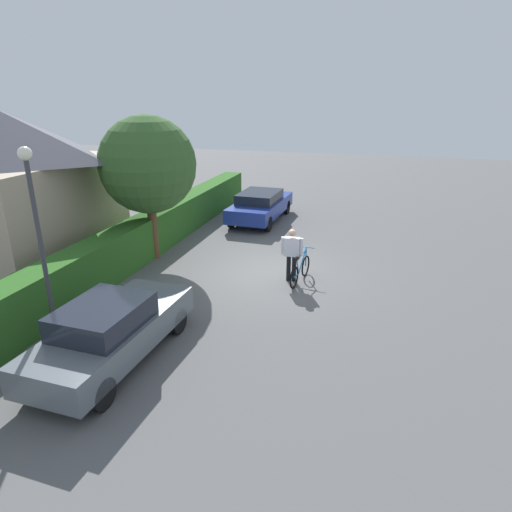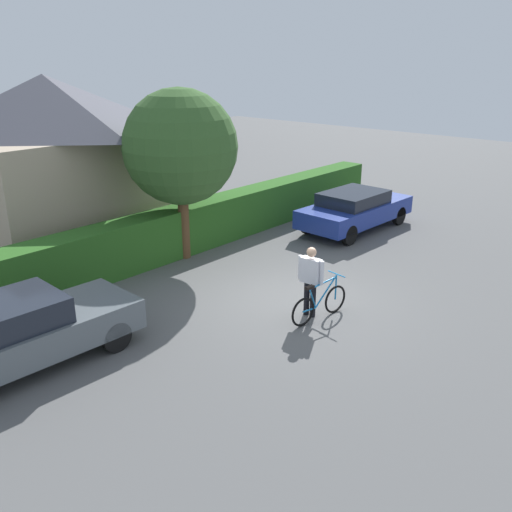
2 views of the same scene
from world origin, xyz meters
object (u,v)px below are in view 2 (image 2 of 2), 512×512
person_rider (311,276)px  parked_car_near (22,332)px  tree_kerbside (180,147)px  bicycle (320,304)px  parked_car_far (355,209)px

person_rider → parked_car_near: bearing=152.7°
person_rider → tree_kerbside: bearing=82.2°
parked_car_near → bicycle: 6.11m
parked_car_far → tree_kerbside: tree_kerbside is taller
parked_car_near → person_rider: (5.31, -2.74, 0.23)m
parked_car_near → bicycle: parked_car_near is taller
person_rider → tree_kerbside: tree_kerbside is taller
parked_car_near → tree_kerbside: tree_kerbside is taller
parked_car_near → person_rider: 5.98m
parked_car_far → tree_kerbside: (-5.62, 2.23, 2.48)m
parked_car_near → bicycle: (5.30, -3.01, -0.35)m
parked_car_near → bicycle: size_ratio=2.57×
person_rider → tree_kerbside: 5.50m
person_rider → parked_car_far: bearing=23.5°
parked_car_far → person_rider: person_rider is taller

